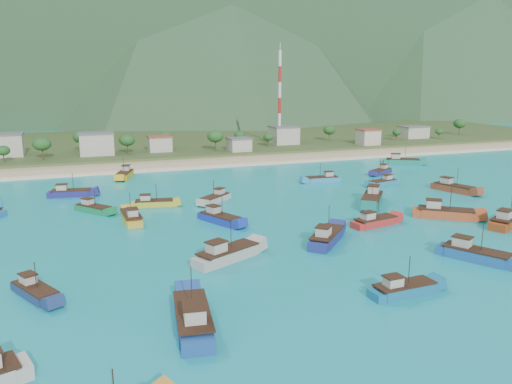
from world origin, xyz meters
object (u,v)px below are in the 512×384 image
object	(u,v)px
boat_8	(375,222)
boat_14	(372,200)
radio_tower	(280,98)
boat_5	(327,238)
boat_33	(475,255)
boat_2	(220,219)
boat_3	(227,255)
boat_29	(35,292)
boat_28	(381,172)
boat_32	(453,188)
boat_19	(403,290)
boat_0	(402,162)
boat_6	(193,320)
boat_4	(383,183)
boat_11	(444,214)
boat_7	(125,175)
boat_25	(93,209)
boat_20	(131,218)
boat_22	(508,221)
boat_31	(323,180)
boat_16	(70,193)
boat_17	(153,204)
boat_10	(216,199)

from	to	relation	value
boat_8	boat_14	bearing A→B (deg)	137.63
radio_tower	boat_5	distance (m)	128.12
boat_14	boat_33	size ratio (longest dim) A/B	1.07
boat_14	boat_2	bearing A→B (deg)	42.50
boat_3	boat_14	world-z (taller)	boat_14
boat_14	boat_29	distance (m)	74.55
boat_28	boat_32	xyz separation A→B (m)	(2.93, -27.37, 0.21)
boat_2	boat_19	distance (m)	43.34
boat_0	boat_6	distance (m)	126.69
boat_4	boat_33	world-z (taller)	boat_33
radio_tower	boat_11	size ratio (longest dim) A/B	3.21
boat_7	boat_14	size ratio (longest dim) A/B	0.91
boat_25	boat_19	bearing A→B (deg)	83.75
boat_20	boat_33	distance (m)	63.10
radio_tower	boat_22	world-z (taller)	radio_tower
boat_22	boat_28	distance (m)	56.31
boat_5	boat_31	world-z (taller)	boat_5
boat_2	boat_31	size ratio (longest dim) A/B	1.07
boat_0	boat_19	distance (m)	108.69
boat_4	boat_16	world-z (taller)	boat_16
boat_14	boat_25	xyz separation A→B (m)	(-59.99, 14.88, -0.37)
boat_2	boat_7	size ratio (longest dim) A/B	0.95
boat_20	boat_6	bearing A→B (deg)	-89.88
boat_0	boat_31	world-z (taller)	boat_0
boat_3	boat_11	bearing A→B (deg)	73.49
boat_14	boat_19	bearing A→B (deg)	100.10
boat_33	boat_28	bearing A→B (deg)	-141.05
boat_6	boat_3	bearing A→B (deg)	70.97
boat_11	boat_8	bearing A→B (deg)	-53.39
boat_2	boat_11	xyz separation A→B (m)	(44.14, -12.85, 0.20)
boat_17	radio_tower	bearing A→B (deg)	152.83
boat_17	boat_16	bearing A→B (deg)	-123.39
boat_2	boat_5	world-z (taller)	boat_5
boat_25	boat_29	bearing A→B (deg)	39.81
radio_tower	boat_25	world-z (taller)	radio_tower
radio_tower	boat_5	xyz separation A→B (m)	(-41.74, -119.51, -19.72)
boat_16	boat_31	size ratio (longest dim) A/B	1.06
boat_22	boat_20	bearing A→B (deg)	-137.15
boat_5	boat_17	bearing A→B (deg)	168.01
boat_5	boat_29	xyz separation A→B (m)	(-46.25, -6.40, -0.28)
boat_5	boat_19	world-z (taller)	boat_5
boat_10	boat_14	size ratio (longest dim) A/B	0.73
radio_tower	boat_31	xyz separation A→B (m)	(-17.39, -71.81, -19.93)
boat_19	boat_33	world-z (taller)	boat_33
radio_tower	boat_3	bearing A→B (deg)	-116.43
boat_11	boat_7	bearing A→B (deg)	-102.79
boat_11	boat_19	bearing A→B (deg)	-10.24
boat_11	boat_16	size ratio (longest dim) A/B	1.12
boat_0	boat_31	bearing A→B (deg)	-36.98
boat_7	boat_10	xyz separation A→B (m)	(16.61, -37.92, -0.13)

